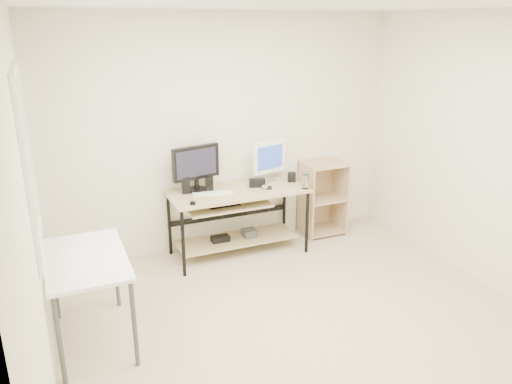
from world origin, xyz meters
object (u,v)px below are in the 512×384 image
Objects in this scene: shelf_unit at (321,197)px; black_monitor at (196,165)px; white_imac at (269,158)px; desk at (236,208)px; side_table at (87,266)px; audio_controller at (209,184)px.

black_monitor is (-1.56, -0.01, 0.58)m from shelf_unit.
black_monitor is at bearing 166.00° from white_imac.
side_table is (-1.65, -1.06, 0.13)m from desk.
side_table is at bearing -164.58° from white_imac.
shelf_unit is 0.90m from white_imac.
black_monitor is at bearing -179.72° from shelf_unit.
black_monitor reaches higher than desk.
desk is 8.86× the size of audio_controller.
desk is 1.97m from side_table.
audio_controller is (1.38, 1.13, 0.16)m from side_table.
shelf_unit is 1.67× the size of black_monitor.
side_table is 2.12× the size of white_imac.
shelf_unit reaches higher than desk.
shelf_unit is at bearing 12.93° from audio_controller.
shelf_unit is 1.67m from black_monitor.
audio_controller is (0.11, -0.08, -0.20)m from black_monitor.
desk is 0.41m from audio_controller.
white_imac is at bearing 16.13° from audio_controller.
white_imac reaches higher than shelf_unit.
white_imac is (0.47, 0.16, 0.48)m from desk.
side_table is at bearing -149.17° from black_monitor.
shelf_unit is at bearing 23.33° from side_table.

